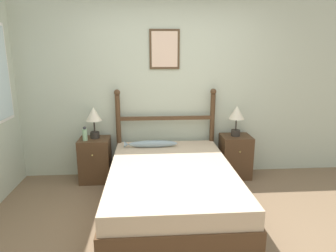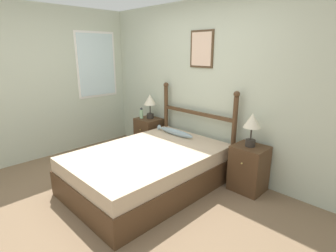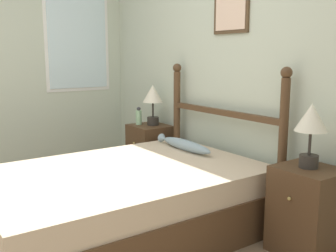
# 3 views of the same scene
# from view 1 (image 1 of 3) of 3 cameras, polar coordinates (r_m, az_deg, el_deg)

# --- Properties ---
(ground_plane) EXTENTS (16.00, 16.00, 0.00)m
(ground_plane) POSITION_cam_1_polar(r_m,az_deg,el_deg) (3.18, 1.90, -20.64)
(ground_plane) COLOR #7A6047
(wall_back) EXTENTS (6.40, 0.08, 2.55)m
(wall_back) POSITION_cam_1_polar(r_m,az_deg,el_deg) (4.37, -0.33, 7.05)
(wall_back) COLOR beige
(wall_back) RESTS_ON ground_plane
(bed) EXTENTS (1.43, 2.09, 0.52)m
(bed) POSITION_cam_1_polar(r_m,az_deg,el_deg) (3.56, 0.66, -11.81)
(bed) COLOR #4C331E
(bed) RESTS_ON ground_plane
(headboard) EXTENTS (1.45, 0.09, 1.30)m
(headboard) POSITION_cam_1_polar(r_m,az_deg,el_deg) (4.35, -0.43, -0.54)
(headboard) COLOR #4C331E
(headboard) RESTS_ON ground_plane
(nightstand_left) EXTENTS (0.42, 0.41, 0.62)m
(nightstand_left) POSITION_cam_1_polar(r_m,az_deg,el_deg) (4.41, -13.69, -6.25)
(nightstand_left) COLOR #4C331E
(nightstand_left) RESTS_ON ground_plane
(nightstand_right) EXTENTS (0.42, 0.41, 0.62)m
(nightstand_right) POSITION_cam_1_polar(r_m,az_deg,el_deg) (4.53, 12.68, -5.63)
(nightstand_right) COLOR #4C331E
(nightstand_right) RESTS_ON ground_plane
(table_lamp_left) EXTENTS (0.22, 0.22, 0.44)m
(table_lamp_left) POSITION_cam_1_polar(r_m,az_deg,el_deg) (4.27, -13.96, 1.69)
(table_lamp_left) COLOR #2D2823
(table_lamp_left) RESTS_ON nightstand_left
(table_lamp_right) EXTENTS (0.22, 0.22, 0.44)m
(table_lamp_right) POSITION_cam_1_polar(r_m,az_deg,el_deg) (4.37, 12.93, 2.00)
(table_lamp_right) COLOR #2D2823
(table_lamp_right) RESTS_ON nightstand_right
(bottle) EXTENTS (0.07, 0.07, 0.20)m
(bottle) POSITION_cam_1_polar(r_m,az_deg,el_deg) (4.24, -15.56, -1.52)
(bottle) COLOR #99C699
(bottle) RESTS_ON nightstand_left
(fish_pillow) EXTENTS (0.74, 0.11, 0.10)m
(fish_pillow) POSITION_cam_1_polar(r_m,az_deg,el_deg) (4.14, -3.19, -3.42)
(fish_pillow) COLOR #8499A3
(fish_pillow) RESTS_ON bed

